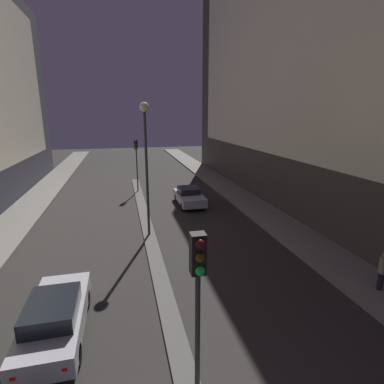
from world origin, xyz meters
The scene contains 8 objects.
building_right centered at (13.29, 20.47, 12.50)m, with size 6.01×40.95×24.99m.
median_strip centered at (0.00, 16.52, 0.05)m, with size 0.75×31.05×0.10m.
traffic_light_near centered at (0.00, 3.49, 3.70)m, with size 0.32×0.42×4.92m.
traffic_light_mid centered at (0.00, 26.63, 3.70)m, with size 0.32×0.42×4.92m.
street_lamp centered at (0.00, 15.54, 5.65)m, with size 0.55×0.55×7.91m.
car_left_lane centered at (-3.89, 7.50, 0.79)m, with size 1.82×4.71×1.56m.
car_right_lane centered at (3.89, 21.32, 0.74)m, with size 1.93×4.28×1.43m.
pedestrian_on_right_sidewalk centered at (8.90, 7.11, 1.06)m, with size 0.32×0.32×1.68m.
Camera 1 is at (-1.44, -1.97, 7.39)m, focal length 28.00 mm.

